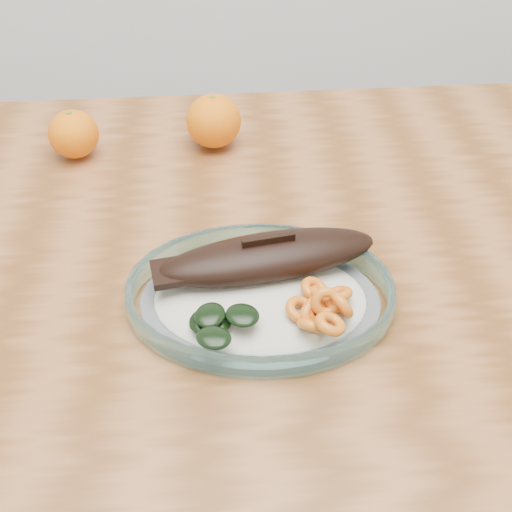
# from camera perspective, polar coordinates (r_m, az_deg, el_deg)

# --- Properties ---
(dining_table) EXTENTS (1.20, 0.80, 0.75)m
(dining_table) POSITION_cam_1_polar(r_m,az_deg,el_deg) (0.86, -4.71, -4.16)
(dining_table) COLOR brown
(dining_table) RESTS_ON ground
(plated_meal) EXTENTS (0.57, 0.57, 0.08)m
(plated_meal) POSITION_cam_1_polar(r_m,az_deg,el_deg) (0.71, 0.45, -3.15)
(plated_meal) COLOR white
(plated_meal) RESTS_ON dining_table
(orange_left) EXTENTS (0.07, 0.07, 0.07)m
(orange_left) POSITION_cam_1_polar(r_m,az_deg,el_deg) (0.98, -15.91, 10.37)
(orange_left) COLOR orange
(orange_left) RESTS_ON dining_table
(orange_right) EXTENTS (0.08, 0.08, 0.08)m
(orange_right) POSITION_cam_1_polar(r_m,az_deg,el_deg) (0.96, -3.79, 11.87)
(orange_right) COLOR orange
(orange_right) RESTS_ON dining_table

